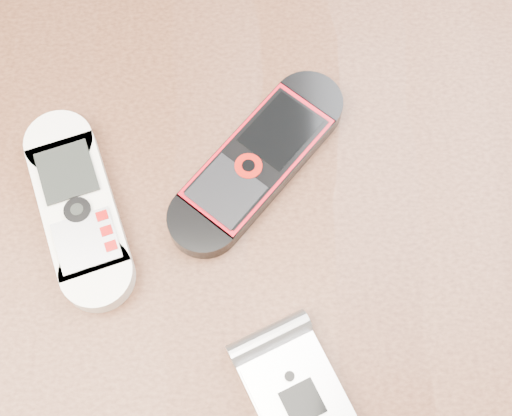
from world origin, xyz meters
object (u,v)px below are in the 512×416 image
object	(u,v)px
motorola_razr	(304,408)
nokia_white	(78,207)
table	(250,262)
nokia_black_red	(258,161)

from	to	relation	value
motorola_razr	nokia_white	bearing A→B (deg)	112.66
table	nokia_black_red	distance (m)	0.12
table	nokia_white	distance (m)	0.16
motorola_razr	nokia_black_red	bearing A→B (deg)	73.56
nokia_white	nokia_black_red	size ratio (longest dim) A/B	0.91
table	nokia_black_red	bearing A→B (deg)	78.80
table	nokia_white	world-z (taller)	nokia_white
table	nokia_black_red	size ratio (longest dim) A/B	7.75
nokia_white	motorola_razr	world-z (taller)	same
nokia_white	motorola_razr	xyz separation A→B (m)	(0.14, -0.13, -0.00)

